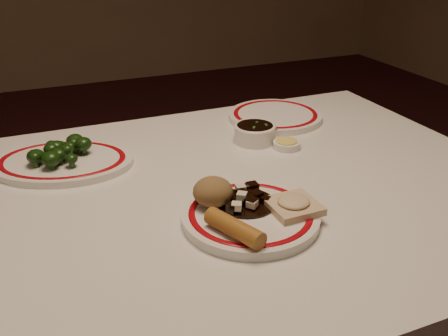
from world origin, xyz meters
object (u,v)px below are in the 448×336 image
Objects in this scene: dining_table at (228,226)px; spring_roll at (234,228)px; rice_mound at (213,192)px; broccoli_plate at (63,162)px; fried_wonton at (293,204)px; soy_bowl at (255,133)px; stirfry_heap at (246,200)px; main_plate at (250,216)px; broccoli_pile at (60,150)px.

spring_roll is at bearing -110.33° from dining_table.
broccoli_plate is at bearing 126.12° from rice_mound.
spring_roll is 0.13m from fried_wonton.
broccoli_plate is (-0.22, 0.42, -0.02)m from spring_roll.
rice_mound is at bearing -128.50° from dining_table.
fried_wonton is 0.86× the size of soy_bowl.
stirfry_heap is at bearing -21.37° from rice_mound.
main_plate is at bearing -96.02° from dining_table.
broccoli_pile is at bearing -146.48° from broccoli_plate.
soy_bowl is (0.16, 0.29, -0.01)m from stirfry_heap.
broccoli_pile is (-0.29, 0.23, 0.13)m from dining_table.
rice_mound reaches higher than soy_bowl.
main_plate reaches higher than dining_table.
broccoli_pile reaches higher than main_plate.
broccoli_pile reaches higher than broccoli_plate.
stirfry_heap reaches higher than broccoli_plate.
dining_table is at bearing 51.50° from rice_mound.
broccoli_plate is 3.62× the size of soy_bowl.
spring_roll is at bearing -62.15° from broccoli_plate.
broccoli_plate is 0.03m from broccoli_pile.
rice_mound reaches higher than broccoli_plate.
rice_mound is 0.64× the size of spring_roll.
dining_table is 3.33× the size of broccoli_plate.
stirfry_heap is 0.77× the size of broccoli_pile.
spring_roll is 0.11m from stirfry_heap.
dining_table is 10.78× the size of spring_roll.
rice_mound reaches higher than fried_wonton.
rice_mound is 0.68× the size of stirfry_heap.
broccoli_plate is at bearing 174.95° from soy_bowl.
dining_table is 0.24m from spring_roll.
rice_mound is 0.39m from broccoli_plate.
dining_table is at bearing 47.57° from spring_roll.
spring_roll is 0.47m from broccoli_plate.
main_plate is at bearing -45.37° from rice_mound.
broccoli_plate is at bearing 95.75° from spring_roll.
rice_mound reaches higher than stirfry_heap.
broccoli_pile is (-0.35, 0.38, 0.01)m from fried_wonton.
dining_table is 8.71× the size of broccoli_pile.
rice_mound reaches higher than main_plate.
main_plate is 3.64× the size of fried_wonton.
fried_wonton is at bearing -68.60° from dining_table.
main_plate is 2.94× the size of stirfry_heap.
broccoli_pile is at bearing 130.51° from stirfry_heap.
main_plate is 2.27× the size of broccoli_pile.
broccoli_pile is (-0.00, -0.00, 0.03)m from broccoli_plate.
dining_table is 12.06× the size of soy_bowl.
main_plate is at bearing -52.38° from broccoli_pile.
soy_bowl is (0.15, 0.19, 0.11)m from dining_table.
fried_wonton is 0.52m from broccoli_plate.
fried_wonton is (0.06, -0.15, 0.12)m from dining_table.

